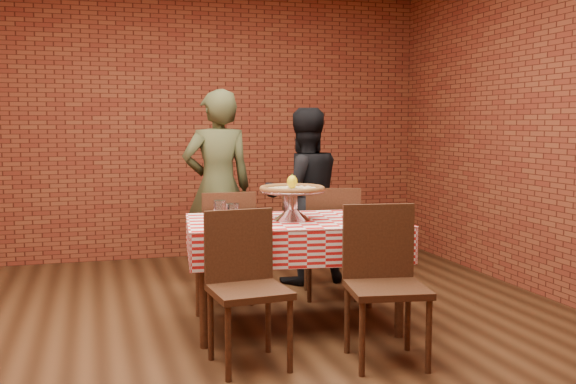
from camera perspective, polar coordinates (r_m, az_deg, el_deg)
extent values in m
plane|color=black|center=(4.38, -5.25, -13.10)|extent=(6.00, 6.00, 0.00)
plane|color=maroon|center=(7.11, -10.12, 6.05)|extent=(5.50, 0.00, 5.50)
cube|color=#452816|center=(4.71, 0.54, -6.98)|extent=(1.54, 1.03, 0.75)
cylinder|color=beige|center=(4.59, 0.35, 0.20)|extent=(0.59, 0.59, 0.03)
ellipsoid|color=yellow|center=(4.59, 0.35, 0.86)|extent=(0.09, 0.09, 0.09)
cylinder|color=white|center=(4.45, -4.77, -1.86)|extent=(0.09, 0.09, 0.13)
cylinder|color=white|center=(4.65, -5.85, -1.54)|extent=(0.09, 0.09, 0.13)
cylinder|color=white|center=(4.64, 6.14, -2.32)|extent=(0.16, 0.16, 0.01)
cube|color=white|center=(4.62, 7.80, -2.41)|extent=(0.05, 0.04, 0.00)
cube|color=white|center=(4.69, 8.53, -2.30)|extent=(0.06, 0.05, 0.00)
cube|color=silver|center=(4.89, 0.14, -1.10)|extent=(0.11, 0.09, 0.14)
imported|color=#404426|center=(5.94, -6.03, 0.43)|extent=(0.65, 0.45, 1.72)
imported|color=black|center=(5.93, 1.34, -0.32)|extent=(0.80, 0.64, 1.56)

